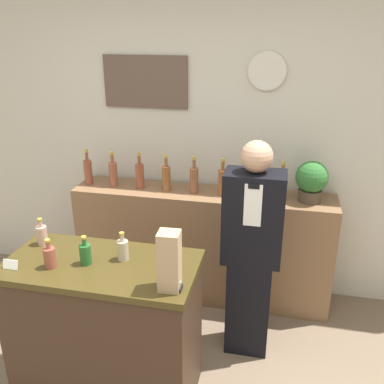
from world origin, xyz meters
The scene contains 20 objects.
back_wall centered at (0.00, 2.00, 1.36)m, with size 5.20×0.09×2.70m.
back_shelf centered at (0.11, 1.74, 0.49)m, with size 2.16×0.40×0.97m.
display_counter centered at (-0.27, 0.54, 0.48)m, with size 1.14×0.58×0.96m.
shopkeeper centered at (0.57, 1.15, 0.79)m, with size 0.40×0.25×1.59m.
potted_plant centered at (0.96, 1.74, 1.15)m, with size 0.25×0.25×0.32m.
paper_bag centered at (0.20, 0.38, 1.13)m, with size 0.12×0.11×0.33m.
tape_dispenser centered at (0.22, 0.37, 0.98)m, with size 0.09×0.06×0.07m.
price_card_left centered at (-0.74, 0.37, 0.99)m, with size 0.09×0.02×0.06m.
counter_bottle_0 centered at (-0.72, 0.68, 1.03)m, with size 0.07×0.07×0.18m.
counter_bottle_1 centered at (-0.53, 0.44, 1.03)m, with size 0.07×0.07×0.18m.
counter_bottle_2 centered at (-0.34, 0.52, 1.03)m, with size 0.07×0.07×0.18m.
counter_bottle_3 centered at (-0.15, 0.61, 1.03)m, with size 0.07×0.07×0.18m.
shelf_bottle_0 centered at (-0.89, 1.73, 1.09)m, with size 0.07×0.07×0.31m.
shelf_bottle_1 centered at (-0.66, 1.72, 1.09)m, with size 0.07×0.07×0.31m.
shelf_bottle_2 centered at (-0.43, 1.73, 1.09)m, with size 0.07×0.07×0.31m.
shelf_bottle_3 centered at (-0.19, 1.72, 1.09)m, with size 0.07×0.07×0.31m.
shelf_bottle_4 centered at (0.04, 1.72, 1.09)m, with size 0.07×0.07×0.31m.
shelf_bottle_5 centered at (0.27, 1.72, 1.09)m, with size 0.07×0.07×0.31m.
shelf_bottle_6 centered at (0.50, 1.72, 1.09)m, with size 0.07×0.07×0.31m.
shelf_bottle_7 centered at (0.74, 1.74, 1.09)m, with size 0.07×0.07×0.31m.
Camera 1 is at (0.72, -1.46, 2.26)m, focal length 40.00 mm.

